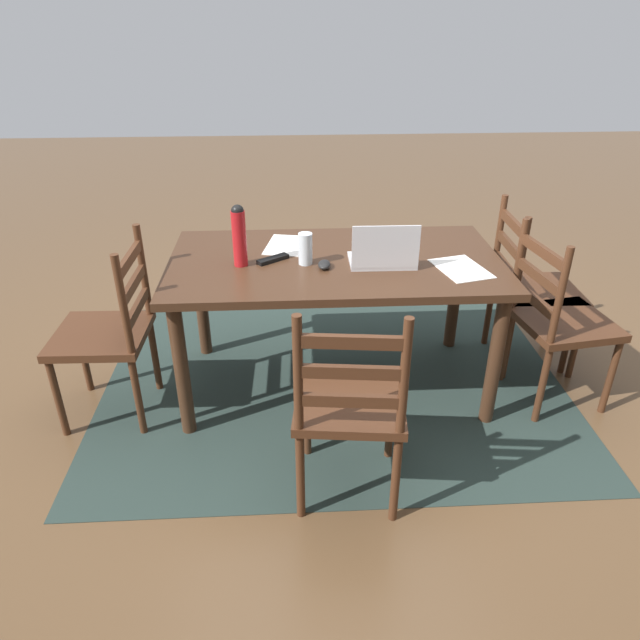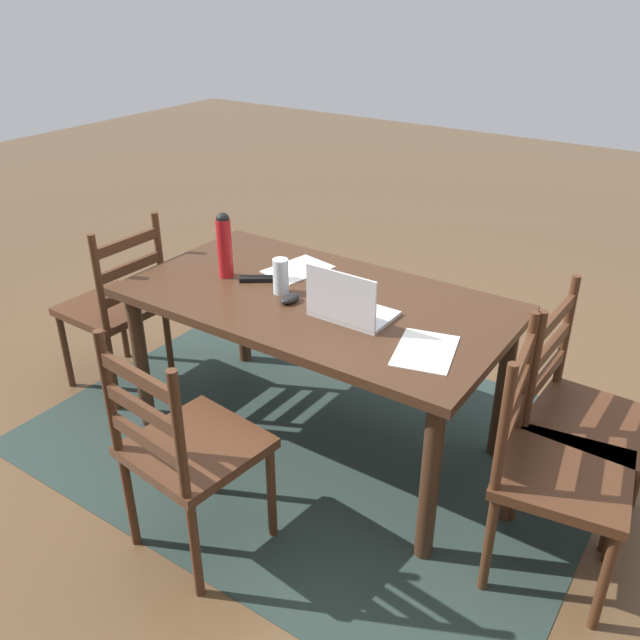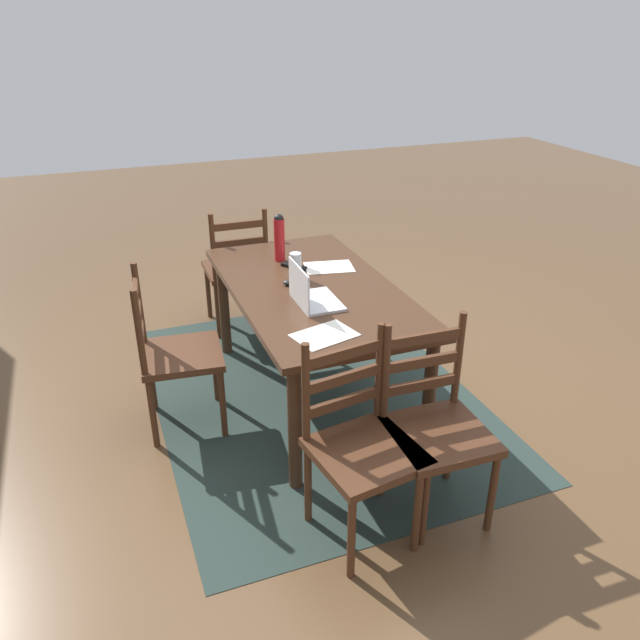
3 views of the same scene
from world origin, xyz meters
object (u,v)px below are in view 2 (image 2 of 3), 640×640
at_px(dining_table, 316,315).
at_px(water_bottle, 224,244).
at_px(chair_left_far, 552,469).
at_px(laptop, 348,306).
at_px(computer_mouse, 290,299).
at_px(chair_left_near, 581,417).
at_px(chair_right_far, 117,307).
at_px(chair_far_head, 187,450).
at_px(drinking_glass, 281,276).
at_px(tv_remote, 258,279).

height_order(dining_table, water_bottle, water_bottle).
bearing_deg(chair_left_far, dining_table, -9.47).
height_order(laptop, water_bottle, water_bottle).
bearing_deg(computer_mouse, chair_left_far, -176.83).
height_order(dining_table, chair_left_near, chair_left_near).
relative_size(chair_right_far, water_bottle, 3.12).
xyz_separation_m(chair_right_far, chair_far_head, (-1.12, 0.64, 0.00)).
relative_size(dining_table, chair_left_far, 1.75).
xyz_separation_m(laptop, drinking_glass, (0.38, -0.05, 0.02)).
xyz_separation_m(laptop, computer_mouse, (0.29, 0.01, -0.04)).
bearing_deg(chair_left_far, water_bottle, -5.00).
relative_size(dining_table, computer_mouse, 16.64).
relative_size(dining_table, chair_left_near, 1.75).
bearing_deg(chair_right_far, chair_far_head, 150.11).
bearing_deg(chair_right_far, laptop, -176.48).
bearing_deg(tv_remote, chair_far_head, -15.70).
height_order(water_bottle, tv_remote, water_bottle).
bearing_deg(water_bottle, chair_left_near, -171.75).
xyz_separation_m(chair_far_head, computer_mouse, (0.06, -0.72, 0.30)).
distance_m(chair_right_far, chair_far_head, 1.29).
height_order(laptop, computer_mouse, laptop).
xyz_separation_m(water_bottle, drinking_glass, (-0.32, 0.00, -0.08)).
relative_size(chair_left_far, chair_far_head, 1.00).
bearing_deg(water_bottle, dining_table, -174.13).
height_order(chair_left_far, chair_far_head, same).
bearing_deg(computer_mouse, chair_right_far, 11.17).
height_order(chair_far_head, water_bottle, water_bottle).
relative_size(chair_left_far, tv_remote, 5.59).
xyz_separation_m(chair_left_near, chair_far_head, (1.13, 1.01, 0.00)).
xyz_separation_m(chair_left_far, chair_left_near, (0.00, -0.37, 0.00)).
height_order(chair_right_far, drinking_glass, chair_right_far).
height_order(dining_table, tv_remote, tv_remote).
bearing_deg(tv_remote, chair_left_far, 46.53).
distance_m(chair_far_head, computer_mouse, 0.78).
xyz_separation_m(chair_left_far, chair_far_head, (1.13, 0.64, 0.00)).
height_order(chair_left_far, drinking_glass, chair_left_far).
distance_m(chair_left_near, chair_far_head, 1.51).
bearing_deg(chair_left_near, chair_right_far, 9.23).
height_order(chair_left_near, laptop, laptop).
relative_size(water_bottle, computer_mouse, 3.04).
distance_m(chair_far_head, water_bottle, 1.01).
bearing_deg(computer_mouse, dining_table, -113.32).
height_order(chair_left_far, laptop, laptop).
bearing_deg(water_bottle, chair_right_far, 11.58).
distance_m(computer_mouse, tv_remote, 0.27).
distance_m(dining_table, chair_left_near, 1.15).
relative_size(chair_left_far, drinking_glass, 6.07).
relative_size(chair_right_far, laptop, 2.94).
height_order(dining_table, chair_left_far, chair_left_far).
height_order(chair_left_far, tv_remote, chair_left_far).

